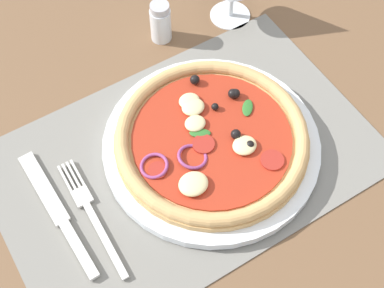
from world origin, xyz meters
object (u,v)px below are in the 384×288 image
(pizza, at_px, (211,138))
(knife, at_px, (57,211))
(plate, at_px, (211,145))
(pepper_shaker, at_px, (161,22))
(fork, at_px, (90,211))

(pizza, bearing_deg, knife, 174.27)
(plate, relative_size, pepper_shaker, 4.33)
(fork, xyz_separation_m, knife, (-0.04, 0.02, 0.00))
(plate, xyz_separation_m, pepper_shaker, (0.05, 0.21, 0.02))
(pizza, height_order, fork, pizza)
(pizza, xyz_separation_m, fork, (-0.18, 0.00, -0.02))
(pizza, bearing_deg, fork, 179.76)
(plate, bearing_deg, pizza, 178.95)
(fork, bearing_deg, pepper_shaker, -45.45)
(pizza, distance_m, fork, 0.18)
(knife, bearing_deg, pizza, -97.36)
(plate, bearing_deg, fork, 179.76)
(plate, height_order, knife, plate)
(pepper_shaker, bearing_deg, knife, -143.76)
(knife, bearing_deg, plate, -97.35)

